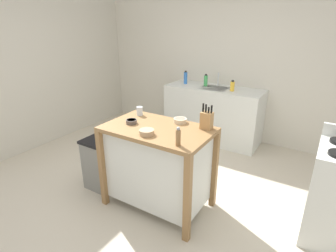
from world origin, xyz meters
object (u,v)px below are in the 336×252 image
(bottle_dish_soap, at_px, (232,86))
(drinking_cup, at_px, (140,111))
(trash_bin, at_px, (99,164))
(kitchen_island, at_px, (158,163))
(bowl_ceramic_small, at_px, (131,121))
(bowl_ceramic_wide, at_px, (180,120))
(bottle_hand_soap, at_px, (206,81))
(sink_faucet, at_px, (218,79))
(pepper_grinder, at_px, (178,137))
(knife_block, at_px, (207,120))
(bottle_spray_cleaner, at_px, (186,78))
(bowl_stoneware_deep, at_px, (147,132))

(bottle_dish_soap, bearing_deg, drinking_cup, -106.06)
(drinking_cup, distance_m, trash_bin, 0.83)
(kitchen_island, xyz_separation_m, bowl_ceramic_small, (-0.29, -0.05, 0.43))
(bowl_ceramic_wide, xyz_separation_m, drinking_cup, (-0.51, -0.03, 0.02))
(bowl_ceramic_small, distance_m, bottle_hand_soap, 2.05)
(sink_faucet, bearing_deg, bowl_ceramic_wide, -79.78)
(drinking_cup, relative_size, pepper_grinder, 0.57)
(bowl_ceramic_small, xyz_separation_m, sink_faucet, (0.08, 2.16, 0.07))
(knife_block, relative_size, drinking_cup, 2.60)
(drinking_cup, height_order, trash_bin, drinking_cup)
(bottle_hand_soap, distance_m, bottle_dish_soap, 0.50)
(bottle_spray_cleaner, height_order, bottle_hand_soap, bottle_spray_cleaner)
(sink_faucet, relative_size, bottle_dish_soap, 1.30)
(trash_bin, bearing_deg, sink_faucet, 75.46)
(pepper_grinder, xyz_separation_m, sink_faucet, (-0.59, 2.36, 0.01))
(bottle_spray_cleaner, xyz_separation_m, bottle_hand_soap, (0.37, 0.02, -0.01))
(drinking_cup, bearing_deg, bowl_ceramic_small, -70.74)
(pepper_grinder, bearing_deg, drinking_cup, 149.11)
(knife_block, distance_m, bottle_dish_soap, 1.70)
(bowl_ceramic_small, distance_m, drinking_cup, 0.27)
(bowl_ceramic_small, distance_m, pepper_grinder, 0.71)
(bowl_stoneware_deep, relative_size, bottle_dish_soap, 0.84)
(drinking_cup, distance_m, pepper_grinder, 0.89)
(knife_block, xyz_separation_m, bowl_ceramic_wide, (-0.30, 0.01, -0.07))
(bottle_hand_soap, relative_size, bottle_dish_soap, 1.18)
(bowl_ceramic_wide, distance_m, bottle_spray_cleaner, 1.94)
(bottle_dish_soap, bearing_deg, bottle_hand_soap, 169.36)
(trash_bin, relative_size, bottle_spray_cleaner, 2.84)
(bowl_ceramic_small, bearing_deg, knife_block, 21.40)
(pepper_grinder, relative_size, bottle_hand_soap, 0.86)
(kitchen_island, bearing_deg, bowl_ceramic_small, -170.88)
(trash_bin, height_order, bottle_dish_soap, bottle_dish_soap)
(bowl_ceramic_small, xyz_separation_m, pepper_grinder, (0.67, -0.20, 0.06))
(bowl_stoneware_deep, xyz_separation_m, bottle_hand_soap, (-0.40, 2.20, 0.05))
(bottle_spray_cleaner, bearing_deg, bowl_ceramic_wide, -63.21)
(bowl_ceramic_wide, relative_size, sink_faucet, 0.62)
(kitchen_island, xyz_separation_m, bottle_hand_soap, (-0.38, 2.00, 0.48))
(bowl_stoneware_deep, xyz_separation_m, pepper_grinder, (0.37, -0.05, 0.05))
(bowl_ceramic_small, xyz_separation_m, bowl_stoneware_deep, (0.31, -0.15, 0.00))
(drinking_cup, bearing_deg, bottle_dish_soap, 73.94)
(kitchen_island, bearing_deg, drinking_cup, 151.34)
(bottle_dish_soap, bearing_deg, trash_bin, -113.95)
(bowl_ceramic_small, distance_m, bowl_ceramic_wide, 0.51)
(drinking_cup, bearing_deg, kitchen_island, -28.66)
(bottle_spray_cleaner, xyz_separation_m, bottle_dish_soap, (0.86, -0.07, -0.03))
(bottle_spray_cleaner, relative_size, bottle_hand_soap, 1.11)
(trash_bin, height_order, sink_faucet, sink_faucet)
(bowl_ceramic_small, distance_m, sink_faucet, 2.16)
(sink_faucet, distance_m, bottle_hand_soap, 0.21)
(knife_block, relative_size, bowl_stoneware_deep, 1.79)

